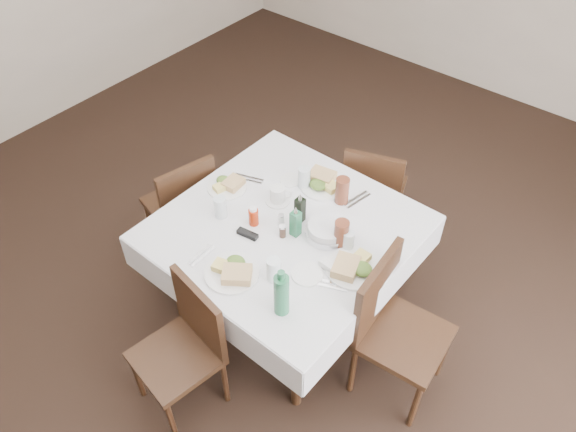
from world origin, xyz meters
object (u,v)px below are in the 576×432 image
object	(u,v)px
water_n	(304,178)
oil_cruet_green	(296,223)
bread_basket	(327,230)
oil_cruet_dark	(300,209)
ketchup_bottle	(254,216)
chair_south	(187,341)
green_bottle	(281,294)
chair_west	(184,202)
dining_table	(286,236)
water_w	(220,207)
water_s	(274,270)
coffee_mug	(278,195)
water_e	(348,240)
chair_east	(391,322)
chair_north	(373,189)

from	to	relation	value
water_n	oil_cruet_green	size ratio (longest dim) A/B	0.67
bread_basket	oil_cruet_dark	distance (m)	0.20
ketchup_bottle	chair_south	bearing A→B (deg)	-79.76
oil_cruet_green	green_bottle	xyz separation A→B (m)	(0.28, -0.46, 0.04)
chair_west	green_bottle	distance (m)	1.33
chair_south	oil_cruet_dark	distance (m)	0.96
dining_table	bread_basket	distance (m)	0.27
water_w	bread_basket	bearing A→B (deg)	24.36
chair_south	water_n	xyz separation A→B (m)	(-0.10, 1.14, 0.34)
green_bottle	water_s	bearing A→B (deg)	140.71
water_s	coffee_mug	bearing A→B (deg)	127.64
oil_cruet_dark	water_n	bearing A→B (deg)	123.12
water_e	ketchup_bottle	distance (m)	0.56
water_n	ketchup_bottle	distance (m)	0.44
oil_cruet_dark	water_s	bearing A→B (deg)	-68.90
bread_basket	green_bottle	world-z (taller)	green_bottle
dining_table	water_n	bearing A→B (deg)	111.08
dining_table	chair_east	bearing A→B (deg)	-2.35
ketchup_bottle	coffee_mug	size ratio (longest dim) A/B	0.84
dining_table	water_s	bearing A→B (deg)	-59.80
chair_north	water_w	xyz separation A→B (m)	(-0.41, -1.05, 0.35)
water_n	coffee_mug	size ratio (longest dim) A/B	0.95
water_w	chair_south	bearing A→B (deg)	-63.01
water_n	oil_cruet_green	world-z (taller)	oil_cruet_green
water_n	water_w	size ratio (longest dim) A/B	1.05
chair_south	ketchup_bottle	bearing A→B (deg)	100.24
oil_cruet_dark	oil_cruet_green	xyz separation A→B (m)	(0.05, -0.10, 0.00)
chair_west	oil_cruet_dark	size ratio (longest dim) A/B	4.15
oil_cruet_green	green_bottle	size ratio (longest dim) A/B	0.72
chair_south	green_bottle	bearing A→B (deg)	39.96
water_w	bread_basket	size ratio (longest dim) A/B	0.55
chair_north	coffee_mug	distance (m)	0.84
coffee_mug	water_e	bearing A→B (deg)	-5.23
chair_north	oil_cruet_green	xyz separation A→B (m)	(0.02, -0.89, 0.37)
water_n	oil_cruet_dark	distance (m)	0.30
chair_north	oil_cruet_green	size ratio (longest dim) A/B	3.99
water_s	ketchup_bottle	bearing A→B (deg)	145.89
water_e	water_s	bearing A→B (deg)	-112.60
dining_table	chair_west	bearing A→B (deg)	-176.48
chair_south	chair_east	xyz separation A→B (m)	(0.79, 0.76, 0.04)
ketchup_bottle	green_bottle	distance (m)	0.64
chair_east	green_bottle	world-z (taller)	green_bottle
dining_table	green_bottle	xyz separation A→B (m)	(0.36, -0.47, 0.21)
chair_west	water_e	distance (m)	1.27
chair_south	bread_basket	distance (m)	0.97
water_n	water_s	world-z (taller)	water_s
coffee_mug	green_bottle	world-z (taller)	green_bottle
green_bottle	chair_west	bearing A→B (deg)	160.81
ketchup_bottle	water_w	bearing A→B (deg)	-159.88
bread_basket	chair_east	bearing A→B (deg)	-12.87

